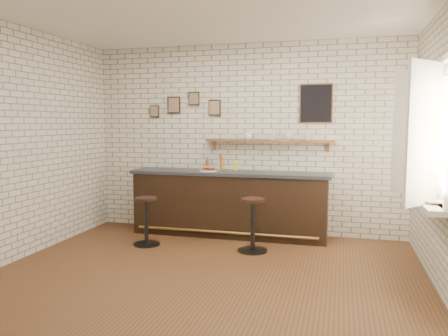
% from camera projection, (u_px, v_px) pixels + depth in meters
% --- Properties ---
extents(ground, '(5.00, 5.00, 0.00)m').
position_uv_depth(ground, '(209.00, 271.00, 5.20)').
color(ground, brown).
rests_on(ground, ground).
extents(bar_counter, '(3.10, 0.65, 1.01)m').
position_uv_depth(bar_counter, '(229.00, 203.00, 6.82)').
color(bar_counter, black).
rests_on(bar_counter, ground).
extents(sandwich_plate, '(0.28, 0.28, 0.01)m').
position_uv_depth(sandwich_plate, '(208.00, 171.00, 6.78)').
color(sandwich_plate, white).
rests_on(sandwich_plate, bar_counter).
extents(ciabatta_sandwich, '(0.21, 0.15, 0.07)m').
position_uv_depth(ciabatta_sandwich, '(209.00, 168.00, 6.78)').
color(ciabatta_sandwich, tan).
rests_on(ciabatta_sandwich, sandwich_plate).
extents(potato_chips, '(0.25, 0.19, 0.00)m').
position_uv_depth(potato_chips, '(207.00, 170.00, 6.78)').
color(potato_chips, '#ECA553').
rests_on(potato_chips, sandwich_plate).
extents(bitters_bottle_brown, '(0.06, 0.06, 0.19)m').
position_uv_depth(bitters_bottle_brown, '(207.00, 164.00, 7.06)').
color(bitters_bottle_brown, brown).
rests_on(bitters_bottle_brown, bar_counter).
extents(bitters_bottle_white, '(0.06, 0.06, 0.22)m').
position_uv_depth(bitters_bottle_white, '(220.00, 164.00, 7.01)').
color(bitters_bottle_white, silver).
rests_on(bitters_bottle_white, bar_counter).
extents(bitters_bottle_amber, '(0.06, 0.06, 0.26)m').
position_uv_depth(bitters_bottle_amber, '(221.00, 163.00, 7.00)').
color(bitters_bottle_amber, '#A25B1A').
rests_on(bitters_bottle_amber, bar_counter).
extents(condiment_bottle_yellow, '(0.06, 0.06, 0.18)m').
position_uv_depth(condiment_bottle_yellow, '(236.00, 165.00, 6.94)').
color(condiment_bottle_yellow, yellow).
rests_on(condiment_bottle_yellow, bar_counter).
extents(bar_stool_left, '(0.39, 0.39, 0.69)m').
position_uv_depth(bar_stool_left, '(146.00, 219.00, 6.29)').
color(bar_stool_left, black).
rests_on(bar_stool_left, ground).
extents(bar_stool_right, '(0.41, 0.41, 0.74)m').
position_uv_depth(bar_stool_right, '(253.00, 223.00, 5.97)').
color(bar_stool_right, black).
rests_on(bar_stool_right, ground).
extents(wall_shelf, '(2.00, 0.18, 0.18)m').
position_uv_depth(wall_shelf, '(269.00, 141.00, 6.77)').
color(wall_shelf, brown).
rests_on(wall_shelf, ground).
extents(shelf_cup_a, '(0.17, 0.17, 0.10)m').
position_uv_depth(shelf_cup_a, '(248.00, 136.00, 6.84)').
color(shelf_cup_a, white).
rests_on(shelf_cup_a, wall_shelf).
extents(shelf_cup_b, '(0.13, 0.13, 0.09)m').
position_uv_depth(shelf_cup_b, '(273.00, 137.00, 6.74)').
color(shelf_cup_b, white).
rests_on(shelf_cup_b, wall_shelf).
extents(shelf_cup_c, '(0.13, 0.13, 0.09)m').
position_uv_depth(shelf_cup_c, '(288.00, 137.00, 6.68)').
color(shelf_cup_c, white).
rests_on(shelf_cup_c, wall_shelf).
extents(shelf_cup_d, '(0.10, 0.10, 0.09)m').
position_uv_depth(shelf_cup_d, '(308.00, 137.00, 6.60)').
color(shelf_cup_d, white).
rests_on(shelf_cup_d, wall_shelf).
extents(back_wall_decor, '(2.96, 0.02, 0.56)m').
position_uv_depth(back_wall_decor, '(259.00, 104.00, 6.83)').
color(back_wall_decor, black).
rests_on(back_wall_decor, ground).
extents(window_sill, '(0.20, 1.35, 0.06)m').
position_uv_depth(window_sill, '(426.00, 202.00, 4.77)').
color(window_sill, white).
rests_on(window_sill, ground).
extents(casement_window, '(0.40, 1.30, 1.56)m').
position_uv_depth(casement_window, '(425.00, 133.00, 4.71)').
color(casement_window, white).
rests_on(casement_window, ground).
extents(book_lower, '(0.16, 0.21, 0.02)m').
position_uv_depth(book_lower, '(429.00, 202.00, 4.55)').
color(book_lower, tan).
rests_on(book_lower, window_sill).
extents(book_upper, '(0.25, 0.29, 0.02)m').
position_uv_depth(book_upper, '(429.00, 200.00, 4.53)').
color(book_upper, tan).
rests_on(book_upper, book_lower).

